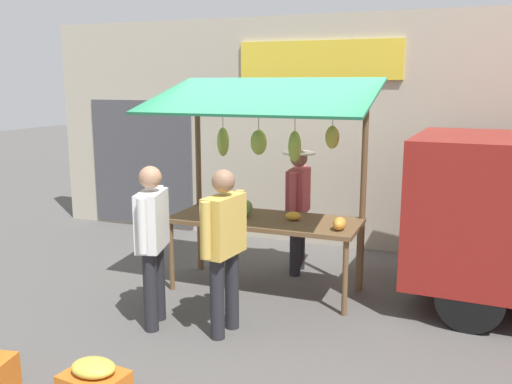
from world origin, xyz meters
TOP-DOWN VIEW (x-y plane):
  - ground_plane at (0.00, 0.00)m, footprint 40.00×40.00m
  - street_backdrop at (0.06, -2.20)m, footprint 9.00×0.30m
  - market_stall at (-0.00, -0.02)m, footprint 2.50×1.46m
  - vendor_with_sunhat at (-0.18, -0.75)m, footprint 0.42×0.69m
  - shopper_in_grey_tee at (-0.03, 1.23)m, footprint 0.29×0.69m
  - shopper_with_ponytail at (0.72, 1.31)m, footprint 0.34×0.68m

SIDE VIEW (x-z plane):
  - ground_plane at x=0.00m, z-range 0.00..0.00m
  - vendor_with_sunhat at x=-0.18m, z-range 0.14..1.75m
  - shopper_in_grey_tee at x=-0.03m, z-range 0.13..1.77m
  - shopper_with_ponytail at x=0.72m, z-range 0.13..1.77m
  - market_stall at x=0.00m, z-range 0.28..2.78m
  - street_backdrop at x=0.06m, z-range 0.00..3.40m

